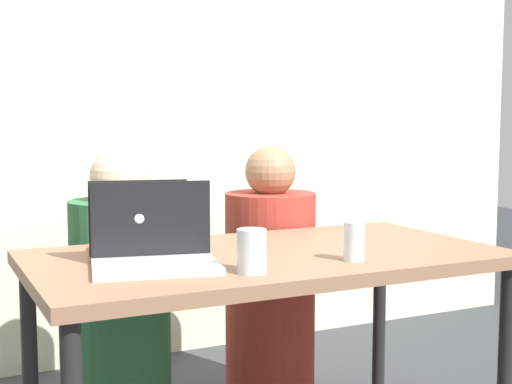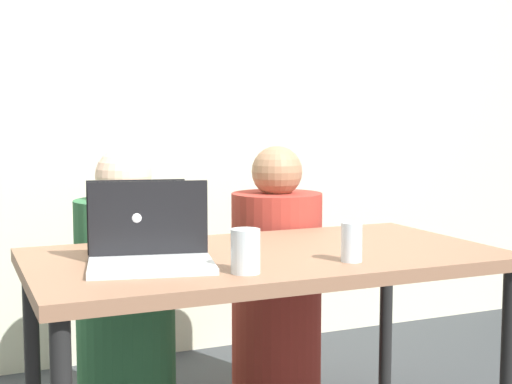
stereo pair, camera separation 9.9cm
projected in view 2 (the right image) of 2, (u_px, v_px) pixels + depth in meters
back_wall at (149, 108)px, 3.40m from camera, size 4.50×0.10×2.40m
desk at (266, 275)px, 2.20m from camera, size 1.44×0.77×0.74m
person_on_left at (126, 305)px, 2.63m from camera, size 0.40×0.40×1.04m
person_on_right at (277, 289)px, 2.87m from camera, size 0.38×0.38×1.04m
laptop_back_left at (136, 238)px, 2.15m from camera, size 0.33×0.30×0.23m
laptop_front_left at (150, 248)px, 1.98m from camera, size 0.38×0.31×0.23m
water_glass_left at (245, 254)px, 1.89m from camera, size 0.08×0.08×0.12m
water_glass_right at (352, 245)px, 2.05m from camera, size 0.06×0.06×0.11m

